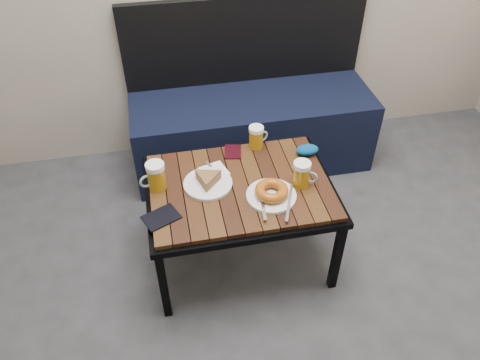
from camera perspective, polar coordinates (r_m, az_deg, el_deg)
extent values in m
cube|color=black|center=(2.84, 1.47, 6.02)|extent=(1.40, 0.50, 0.45)
cube|color=black|center=(2.79, 0.57, 16.70)|extent=(1.40, 0.05, 0.50)
cube|color=black|center=(2.07, -9.30, -12.56)|extent=(0.04, 0.03, 0.42)
cube|color=black|center=(2.18, 11.72, -9.17)|extent=(0.04, 0.03, 0.42)
cube|color=black|center=(2.45, -10.31, -2.04)|extent=(0.04, 0.04, 0.42)
cube|color=black|center=(2.54, 7.38, 0.34)|extent=(0.04, 0.04, 0.42)
cube|color=black|center=(2.11, 0.00, -1.32)|extent=(0.84, 0.62, 0.03)
cube|color=#32200B|center=(2.09, 0.00, -0.80)|extent=(0.80, 0.58, 0.02)
cylinder|color=#AD780E|center=(2.07, -10.13, 0.25)|extent=(0.10, 0.10, 0.11)
cylinder|color=white|center=(2.03, -10.35, 1.65)|extent=(0.08, 0.08, 0.02)
torus|color=#8C999E|center=(2.06, -11.32, -0.15)|extent=(0.07, 0.03, 0.07)
cylinder|color=#AD780E|center=(2.27, 1.97, 5.04)|extent=(0.09, 0.09, 0.09)
cylinder|color=white|center=(2.24, 2.00, 6.22)|extent=(0.07, 0.07, 0.02)
torus|color=#8C999E|center=(2.29, 2.80, 5.36)|extent=(0.06, 0.03, 0.06)
cylinder|color=#AD780E|center=(2.07, 7.46, 0.51)|extent=(0.10, 0.10, 0.10)
cylinder|color=white|center=(2.03, 7.61, 1.82)|extent=(0.08, 0.08, 0.02)
torus|color=#8C999E|center=(2.07, 8.63, 0.33)|extent=(0.06, 0.04, 0.06)
cylinder|color=white|center=(2.08, -3.93, -0.46)|extent=(0.22, 0.22, 0.01)
cylinder|color=white|center=(2.03, 3.83, -1.93)|extent=(0.22, 0.22, 0.01)
torus|color=#87340C|center=(2.01, 3.87, -1.31)|extent=(0.15, 0.15, 0.05)
cube|color=#A5A8AD|center=(1.99, 6.02, -2.69)|extent=(0.09, 0.22, 0.00)
cube|color=#A5A8AD|center=(1.97, 2.82, -3.17)|extent=(0.04, 0.17, 0.00)
cube|color=white|center=(2.15, -3.14, 1.07)|extent=(0.14, 0.14, 0.01)
cube|color=#A5A8AD|center=(2.15, -3.15, 1.19)|extent=(0.07, 0.14, 0.00)
cube|color=white|center=(2.02, 3.58, -2.27)|extent=(0.18, 0.17, 0.01)
cube|color=black|center=(1.96, -9.59, -4.51)|extent=(0.17, 0.15, 0.01)
cube|color=black|center=(2.26, -0.87, 3.46)|extent=(0.10, 0.12, 0.01)
ellipsoid|color=navy|center=(2.26, 8.19, 3.66)|extent=(0.11, 0.07, 0.05)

